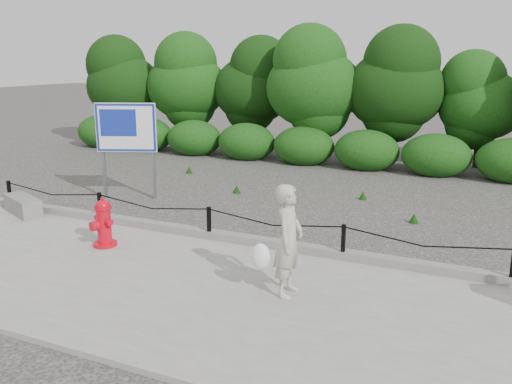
{
  "coord_description": "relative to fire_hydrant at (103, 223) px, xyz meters",
  "views": [
    {
      "loc": [
        4.69,
        -8.15,
        3.32
      ],
      "look_at": [
        0.85,
        0.2,
        1.0
      ],
      "focal_mm": 38.0,
      "sensor_mm": 36.0,
      "label": 1
    }
  ],
  "objects": [
    {
      "name": "concrete_block",
      "position": [
        -2.88,
        0.86,
        -0.23
      ],
      "size": [
        1.21,
        0.82,
        0.37
      ],
      "primitive_type": "cube",
      "rotation": [
        0.0,
        0.0,
        -0.4
      ],
      "color": "slate",
      "rests_on": "sidewalk"
    },
    {
      "name": "advertising_sign",
      "position": [
        -1.81,
        3.06,
        1.11
      ],
      "size": [
        1.34,
        0.59,
        2.27
      ],
      "rotation": [
        0.0,
        0.0,
        0.38
      ],
      "color": "slate",
      "rests_on": "ground"
    },
    {
      "name": "ground",
      "position": [
        1.47,
        1.11,
        -0.49
      ],
      "size": [
        90.0,
        90.0,
        0.0
      ],
      "primitive_type": "plane",
      "color": "#2D2B28",
      "rests_on": "ground"
    },
    {
      "name": "fire_hydrant",
      "position": [
        0.0,
        0.0,
        0.0
      ],
      "size": [
        0.52,
        0.52,
        0.87
      ],
      "rotation": [
        0.0,
        0.0,
        -0.35
      ],
      "color": "red",
      "rests_on": "sidewalk"
    },
    {
      "name": "treeline",
      "position": [
        1.68,
        10.01,
        1.94
      ],
      "size": [
        20.14,
        3.51,
        4.55
      ],
      "color": "black",
      "rests_on": "ground"
    },
    {
      "name": "chain_barrier",
      "position": [
        1.47,
        1.11,
        -0.04
      ],
      "size": [
        10.06,
        0.06,
        0.6
      ],
      "color": "black",
      "rests_on": "sidewalk"
    },
    {
      "name": "sidewalk",
      "position": [
        1.47,
        -0.89,
        -0.45
      ],
      "size": [
        14.0,
        4.0,
        0.08
      ],
      "primitive_type": "cube",
      "color": "gray",
      "rests_on": "ground"
    },
    {
      "name": "curb",
      "position": [
        1.47,
        1.16,
        -0.34
      ],
      "size": [
        14.0,
        0.22,
        0.14
      ],
      "primitive_type": "cube",
      "color": "slate",
      "rests_on": "sidewalk"
    },
    {
      "name": "pedestrian",
      "position": [
        3.62,
        -0.5,
        0.36
      ],
      "size": [
        0.7,
        0.6,
        1.58
      ],
      "rotation": [
        0.0,
        0.0,
        1.63
      ],
      "color": "#B9B09F",
      "rests_on": "sidewalk"
    }
  ]
}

